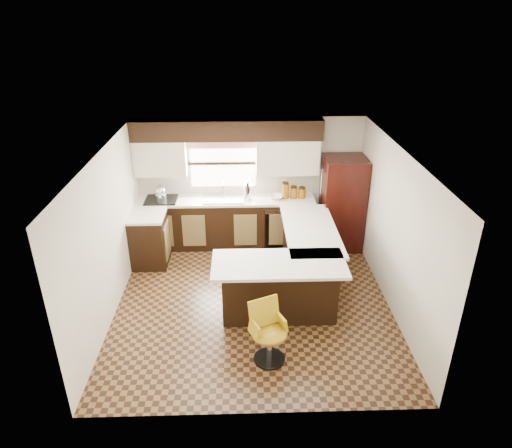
{
  "coord_description": "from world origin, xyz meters",
  "views": [
    {
      "loc": [
        -0.14,
        -5.95,
        4.22
      ],
      "look_at": [
        0.06,
        0.45,
        1.12
      ],
      "focal_mm": 32.0,
      "sensor_mm": 36.0,
      "label": 1
    }
  ],
  "objects_px": {
    "peninsula_long": "(306,255)",
    "peninsula_return": "(279,289)",
    "bar_chair": "(270,334)",
    "refrigerator": "(342,203)"
  },
  "relations": [
    {
      "from": "peninsula_long",
      "to": "peninsula_return",
      "type": "xyz_separation_m",
      "value": [
        -0.53,
        -0.97,
        0.0
      ]
    },
    {
      "from": "refrigerator",
      "to": "bar_chair",
      "type": "relative_size",
      "value": 2.07
    },
    {
      "from": "peninsula_long",
      "to": "refrigerator",
      "type": "bearing_deg",
      "value": 55.33
    },
    {
      "from": "peninsula_return",
      "to": "refrigerator",
      "type": "distance_m",
      "value": 2.55
    },
    {
      "from": "peninsula_long",
      "to": "bar_chair",
      "type": "bearing_deg",
      "value": -110.18
    },
    {
      "from": "peninsula_return",
      "to": "refrigerator",
      "type": "xyz_separation_m",
      "value": [
        1.33,
        2.14,
        0.43
      ]
    },
    {
      "from": "peninsula_long",
      "to": "peninsula_return",
      "type": "relative_size",
      "value": 1.18
    },
    {
      "from": "peninsula_long",
      "to": "bar_chair",
      "type": "xyz_separation_m",
      "value": [
        -0.72,
        -1.96,
        -0.03
      ]
    },
    {
      "from": "peninsula_return",
      "to": "refrigerator",
      "type": "relative_size",
      "value": 0.94
    },
    {
      "from": "peninsula_long",
      "to": "refrigerator",
      "type": "relative_size",
      "value": 1.11
    }
  ]
}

